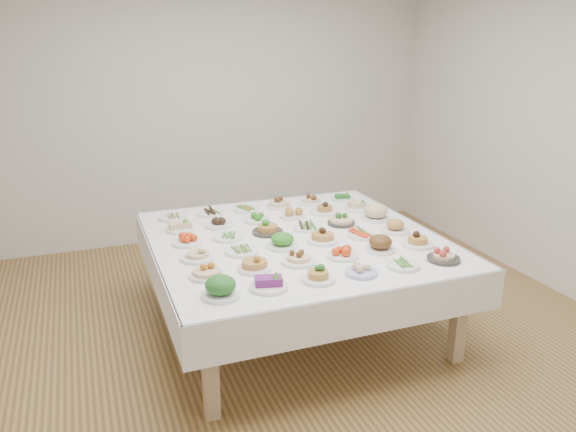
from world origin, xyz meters
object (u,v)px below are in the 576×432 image
object	(u,v)px
display_table	(295,246)
dish_18	(187,240)
dish_0	(221,287)
dish_35	(342,197)

from	to	relation	value
display_table	dish_18	size ratio (longest dim) A/B	10.12
display_table	dish_0	xyz separation A→B (m)	(-0.79, -0.79, 0.13)
dish_35	dish_18	bearing A→B (deg)	-158.22
dish_0	dish_35	world-z (taller)	dish_0
display_table	dish_35	size ratio (longest dim) A/B	10.38
display_table	dish_35	world-z (taller)	dish_35
display_table	dish_0	distance (m)	1.12
dish_0	dish_35	distance (m)	2.23
dish_35	dish_0	bearing A→B (deg)	-134.88
dish_0	dish_35	xyz separation A→B (m)	(1.57, 1.58, -0.03)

